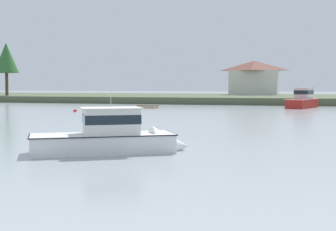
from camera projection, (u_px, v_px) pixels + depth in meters
The scene contains 7 objects.
far_shore_bank at pixel (300, 99), 99.69m from camera, with size 225.58×40.09×1.24m, color #4C563D.
cruiser_white at pixel (119, 142), 25.18m from camera, with size 8.35×6.21×4.44m.
dinghy_sand at pixel (147, 107), 73.12m from camera, with size 3.62×2.33×0.61m.
cruiser_red at pixel (304, 103), 74.62m from camera, with size 5.13×10.02×4.97m.
mooring_buoy_red at pixel (75, 111), 63.50m from camera, with size 0.47×0.47×0.53m.
shore_tree_left_mid at pixel (6, 58), 100.25m from camera, with size 5.05×5.05×10.87m.
cottage_near_water at pixel (254, 77), 110.31m from camera, with size 11.32×8.02×7.64m.
Camera 1 is at (1.31, -4.97, 3.49)m, focal length 52.25 mm.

